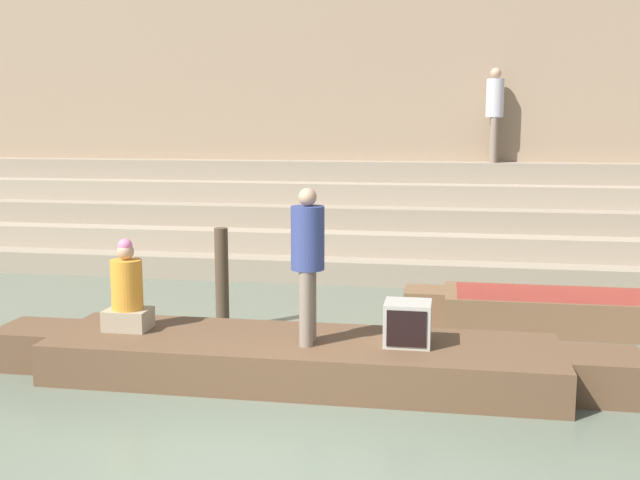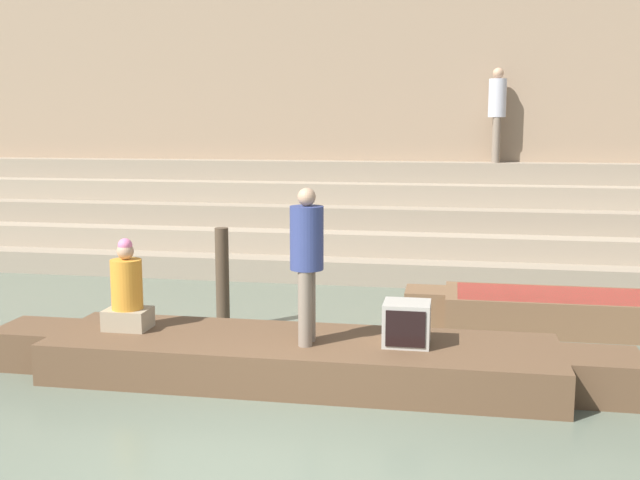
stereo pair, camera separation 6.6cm
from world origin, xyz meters
name	(u,v)px [view 2 (the right image)]	position (x,y,z in m)	size (l,w,h in m)	color
ghat_steps	(369,229)	(0.00, 8.97, 0.73)	(36.00, 2.83, 1.99)	gray
back_wall	(379,91)	(0.00, 10.61, 3.41)	(34.20, 1.28, 6.88)	#937A60
rowboat_main	(300,358)	(0.01, 2.45, 0.24)	(7.02, 1.55, 0.45)	brown
person_standing	(307,255)	(0.10, 2.33, 1.39)	(0.35, 0.35, 1.65)	#756656
person_rowing	(127,293)	(-2.00, 2.52, 0.86)	(0.49, 0.38, 1.04)	gray
tv_set	(407,323)	(1.14, 2.46, 0.67)	(0.49, 0.45, 0.46)	#9E998E
moored_boat_shore	(594,312)	(3.48, 4.99, 0.26)	(5.02, 1.16, 0.49)	brown
mooring_post	(222,279)	(-1.41, 4.18, 0.69)	(0.18, 0.18, 1.39)	#473828
person_on_steps	(497,108)	(2.37, 9.73, 3.03)	(0.34, 0.34, 1.80)	#756656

